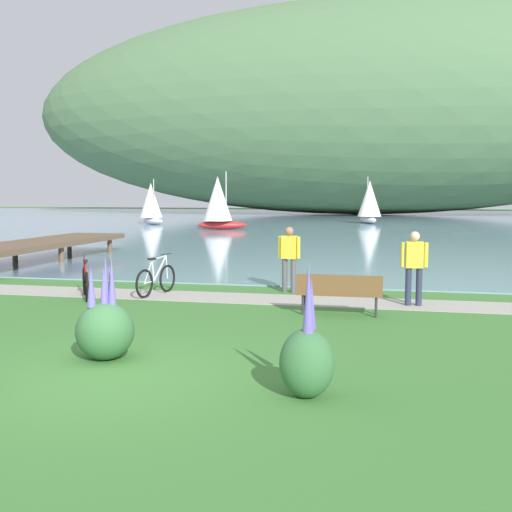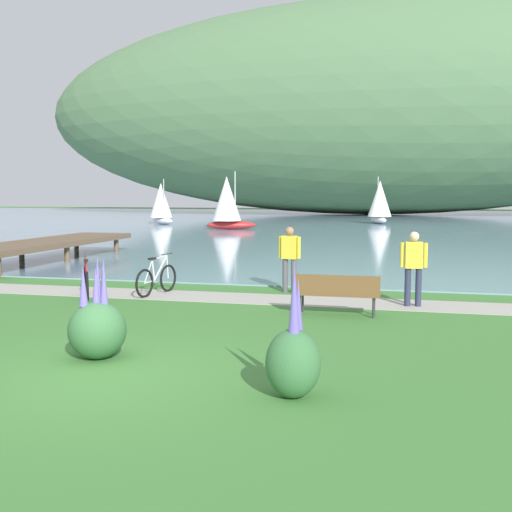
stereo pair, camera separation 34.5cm
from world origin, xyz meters
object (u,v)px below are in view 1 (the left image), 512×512
Objects in this scene: person_on_the_grass at (414,264)px; bicycle_beside_path at (86,282)px; sailboat_nearest_to_shore at (369,201)px; sailboat_toward_hillside at (218,202)px; person_at_shoreline at (289,255)px; park_bench_near_camera at (339,291)px; bicycle_leaning_near_bench at (156,279)px; sailboat_mid_bay at (151,203)px.

bicycle_beside_path is at bearing -175.29° from person_on_the_grass.
sailboat_toward_hillside is at bearing -132.00° from sailboat_nearest_to_shore.
person_on_the_grass is at bearing -23.23° from person_at_shoreline.
park_bench_near_camera is at bearing -88.61° from sailboat_nearest_to_shore.
sailboat_toward_hillside is (-6.30, 27.68, 1.56)m from bicycle_leaning_near_bench.
sailboat_nearest_to_shore is (0.57, 37.70, 0.92)m from person_at_shoreline.
person_on_the_grass reaches higher than bicycle_leaning_near_bench.
park_bench_near_camera is 1.03× the size of bicycle_leaning_near_bench.
sailboat_mid_bay is (-12.28, 34.51, 1.39)m from bicycle_beside_path.
sailboat_nearest_to_shore reaches higher than sailboat_mid_bay.
bicycle_leaning_near_bench is 0.44× the size of sailboat_nearest_to_shore.
person_on_the_grass is 39.13m from sailboat_nearest_to_shore.
bicycle_leaning_near_bench is 1.02× the size of person_on_the_grass.
person_at_shoreline is 0.46× the size of sailboat_mid_bay.
bicycle_beside_path is 5.17m from person_at_shoreline.
bicycle_leaning_near_bench is 6.35m from person_on_the_grass.
bicycle_leaning_near_bench is 36.44m from sailboat_mid_bay.
bicycle_beside_path is 0.39× the size of sailboat_nearest_to_shore.
park_bench_near_camera is 39.93m from sailboat_mid_bay.
bicycle_beside_path is 36.65m from sailboat_mid_bay.
sailboat_nearest_to_shore reaches higher than person_on_the_grass.
bicycle_beside_path is 0.38× the size of sailboat_toward_hillside.
sailboat_nearest_to_shore reaches higher than park_bench_near_camera.
person_on_the_grass is 0.43× the size of sailboat_nearest_to_shore.
bicycle_beside_path reaches higher than park_bench_near_camera.
sailboat_nearest_to_shore is (-2.54, 39.04, 0.92)m from person_on_the_grass.
sailboat_mid_bay is (-13.80, 33.69, 1.39)m from bicycle_leaning_near_bench.
bicycle_beside_path is at bearing 172.52° from park_bench_near_camera.
sailboat_mid_bay is at bearing 109.58° from bicycle_beside_path.
person_on_the_grass is 0.46× the size of sailboat_mid_bay.
bicycle_leaning_near_bench is (-4.76, 1.64, -0.12)m from park_bench_near_camera.
sailboat_toward_hillside is at bearing -38.74° from sailboat_mid_bay.
person_on_the_grass is 30.59m from sailboat_toward_hillside.
sailboat_toward_hillside reaches higher than person_on_the_grass.
sailboat_mid_bay is (-18.56, 35.33, 1.27)m from park_bench_near_camera.
sailboat_toward_hillside is (-11.06, 29.31, 1.44)m from park_bench_near_camera.
person_at_shoreline and person_on_the_grass have the same top height.
bicycle_leaning_near_bench is 28.43m from sailboat_toward_hillside.
bicycle_beside_path is 0.42× the size of sailboat_mid_bay.
sailboat_nearest_to_shore is at bearing 89.14° from person_at_shoreline.
bicycle_leaning_near_bench is at bearing 161.00° from park_bench_near_camera.
person_on_the_grass is (1.56, 1.47, 0.46)m from park_bench_near_camera.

